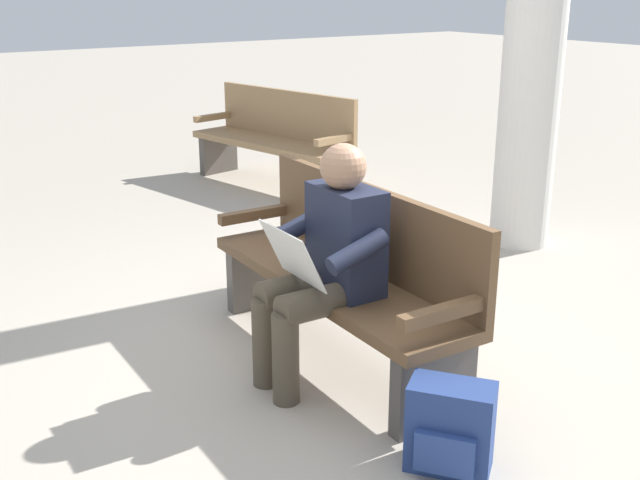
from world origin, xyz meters
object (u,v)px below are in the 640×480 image
object	(u,v)px
person_seated	(326,259)
bench_far	(276,138)
backpack	(450,428)
bench_near	(346,272)

from	to	relation	value
person_seated	bench_far	xyz separation A→B (m)	(3.45, -1.85, -0.17)
backpack	bench_near	bearing A→B (deg)	-14.36
bench_near	person_seated	xyz separation A→B (m)	(-0.16, 0.24, 0.17)
bench_near	bench_far	xyz separation A→B (m)	(3.29, -1.60, 0.00)
person_seated	backpack	size ratio (longest dim) A/B	3.06
bench_near	person_seated	world-z (taller)	person_seated
bench_near	backpack	distance (m)	1.14
backpack	bench_far	size ratio (longest dim) A/B	0.21
bench_near	backpack	xyz separation A→B (m)	(-1.07, 0.27, -0.27)
bench_near	bench_far	bearing A→B (deg)	-23.45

